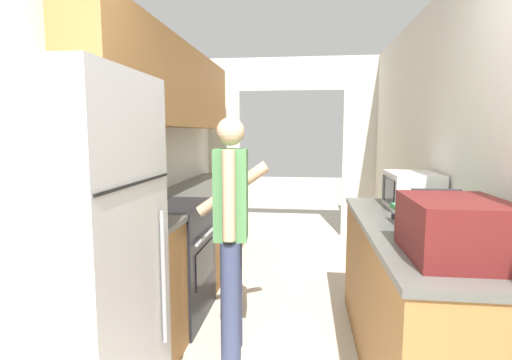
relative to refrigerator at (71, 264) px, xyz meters
name	(u,v)px	position (x,y,z in m)	size (l,w,h in m)	color
wall_left	(143,125)	(-0.28, 1.53, 0.66)	(0.38, 6.88, 2.50)	silver
wall_right	(455,165)	(2.05, 1.15, 0.38)	(0.06, 6.88, 2.50)	silver
wall_far_with_doorway	(291,136)	(0.85, 4.02, 0.55)	(2.75, 0.06, 2.50)	silver
counter_left	(197,232)	(-0.03, 2.24, -0.41)	(0.62, 3.27, 0.91)	#9E6B38
counter_right	(413,299)	(1.72, 0.78, -0.41)	(0.62, 2.03, 0.91)	#9E6B38
refrigerator	(71,264)	(0.00, 0.00, 0.00)	(0.69, 0.76, 1.74)	#B7B7BC
range_oven	(166,261)	(-0.02, 1.29, -0.40)	(0.66, 0.75, 1.05)	black
person	(231,231)	(0.59, 0.84, -0.04)	(0.51, 0.40, 1.56)	#384266
suitcase	(455,228)	(1.72, 0.18, 0.18)	(0.40, 0.55, 0.27)	#5B1919
microwave	(412,191)	(1.83, 1.34, 0.18)	(0.34, 0.48, 0.27)	white
book_stack	(417,216)	(1.72, 0.77, 0.11)	(0.24, 0.31, 0.11)	#C67028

